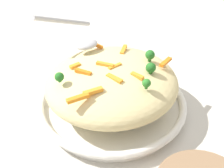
% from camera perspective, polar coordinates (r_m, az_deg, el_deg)
% --- Properties ---
extents(ground_plane, '(2.40, 2.40, 0.00)m').
position_cam_1_polar(ground_plane, '(0.70, 0.00, -5.17)').
color(ground_plane, beige).
extents(serving_bowl, '(0.35, 0.35, 0.04)m').
position_cam_1_polar(serving_bowl, '(0.68, 0.00, -3.88)').
color(serving_bowl, white).
rests_on(serving_bowl, ground_plane).
extents(pasta_mound, '(0.31, 0.29, 0.09)m').
position_cam_1_polar(pasta_mound, '(0.65, 0.00, 0.33)').
color(pasta_mound, '#DBC689').
rests_on(pasta_mound, serving_bowl).
extents(carrot_piece_0, '(0.02, 0.04, 0.01)m').
position_cam_1_polar(carrot_piece_0, '(0.58, 0.47, 1.15)').
color(carrot_piece_0, orange).
rests_on(carrot_piece_0, pasta_mound).
extents(carrot_piece_1, '(0.03, 0.01, 0.01)m').
position_cam_1_polar(carrot_piece_1, '(0.61, 0.57, 3.56)').
color(carrot_piece_1, orange).
rests_on(carrot_piece_1, pasta_mound).
extents(carrot_piece_2, '(0.02, 0.04, 0.01)m').
position_cam_1_polar(carrot_piece_2, '(0.60, -5.82, 2.42)').
color(carrot_piece_2, orange).
rests_on(carrot_piece_2, pasta_mound).
extents(carrot_piece_3, '(0.03, 0.04, 0.01)m').
position_cam_1_polar(carrot_piece_3, '(0.62, -1.41, 3.95)').
color(carrot_piece_3, orange).
rests_on(carrot_piece_3, pasta_mound).
extents(carrot_piece_4, '(0.04, 0.03, 0.01)m').
position_cam_1_polar(carrot_piece_4, '(0.69, 2.34, 6.85)').
color(carrot_piece_4, orange).
rests_on(carrot_piece_4, pasta_mound).
extents(carrot_piece_5, '(0.04, 0.02, 0.01)m').
position_cam_1_polar(carrot_piece_5, '(0.55, -3.82, -1.48)').
color(carrot_piece_5, orange).
rests_on(carrot_piece_5, pasta_mound).
extents(carrot_piece_6, '(0.04, 0.02, 0.01)m').
position_cam_1_polar(carrot_piece_6, '(0.65, 10.72, 4.36)').
color(carrot_piece_6, orange).
rests_on(carrot_piece_6, pasta_mound).
extents(carrot_piece_7, '(0.01, 0.04, 0.01)m').
position_cam_1_polar(carrot_piece_7, '(0.71, -3.05, 7.78)').
color(carrot_piece_7, orange).
rests_on(carrot_piece_7, pasta_mound).
extents(carrot_piece_8, '(0.03, 0.01, 0.01)m').
position_cam_1_polar(carrot_piece_8, '(0.63, -7.41, 3.65)').
color(carrot_piece_8, orange).
rests_on(carrot_piece_8, pasta_mound).
extents(carrot_piece_9, '(0.04, 0.02, 0.01)m').
position_cam_1_polar(carrot_piece_9, '(0.53, -6.88, -2.83)').
color(carrot_piece_9, orange).
rests_on(carrot_piece_9, pasta_mound).
extents(carrot_piece_10, '(0.01, 0.03, 0.01)m').
position_cam_1_polar(carrot_piece_10, '(0.59, 5.10, 1.64)').
color(carrot_piece_10, orange).
rests_on(carrot_piece_10, pasta_mound).
extents(broccoli_floret_0, '(0.02, 0.02, 0.02)m').
position_cam_1_polar(broccoli_floret_0, '(0.60, 7.78, 3.23)').
color(broccoli_floret_0, '#205B1C').
rests_on(broccoli_floret_0, pasta_mound).
extents(broccoli_floret_1, '(0.02, 0.02, 0.03)m').
position_cam_1_polar(broccoli_floret_1, '(0.65, 7.63, 5.79)').
color(broccoli_floret_1, '#205B1C').
rests_on(broccoli_floret_1, pasta_mound).
extents(broccoli_floret_2, '(0.02, 0.02, 0.02)m').
position_cam_1_polar(broccoli_floret_2, '(0.55, 6.64, -0.02)').
color(broccoli_floret_2, '#296820').
rests_on(broccoli_floret_2, pasta_mound).
extents(broccoli_floret_3, '(0.02, 0.02, 0.02)m').
position_cam_1_polar(broccoli_floret_3, '(0.58, -10.52, 1.39)').
color(broccoli_floret_3, '#205B1C').
rests_on(broccoli_floret_3, pasta_mound).
extents(serving_spoon, '(0.17, 0.12, 0.08)m').
position_cam_1_polar(serving_spoon, '(0.70, -7.01, 9.68)').
color(serving_spoon, '#B7B7BC').
rests_on(serving_spoon, pasta_mound).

